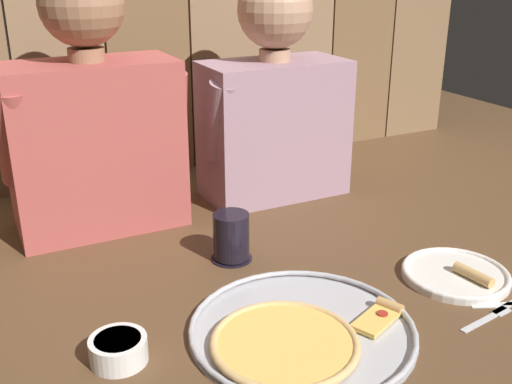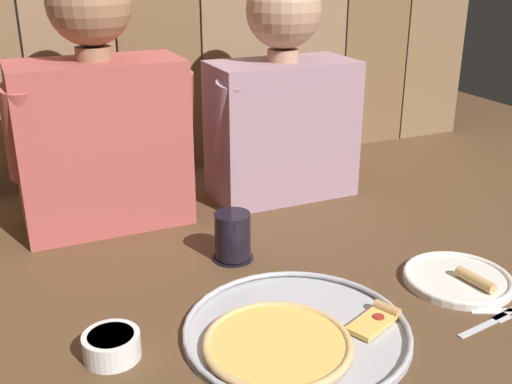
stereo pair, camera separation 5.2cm
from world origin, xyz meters
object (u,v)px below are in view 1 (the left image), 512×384
Objects in this scene: dipping_bowl at (118,348)px; diner_left at (92,110)px; diner_right at (274,94)px; pizza_tray at (297,334)px; dinner_plate at (456,274)px; drinking_glass at (231,237)px.

diner_left is (0.11, 0.54, 0.26)m from dipping_bowl.
pizza_tray is at bearing -114.78° from diner_right.
pizza_tray is 4.21× the size of dipping_bowl.
pizza_tray is 1.84× the size of dinner_plate.
dipping_bowl is (-0.31, -0.24, -0.03)m from drinking_glass.
pizza_tray is 0.30m from dipping_bowl.
diner_right is (0.58, 0.54, 0.25)m from dipping_bowl.
drinking_glass is 0.39m from dipping_bowl.
diner_left reaches higher than dipping_bowl.
diner_right is at bearing 65.22° from pizza_tray.
diner_left reaches higher than diner_right.
diner_left is at bearing 106.53° from pizza_tray.
dipping_bowl reaches higher than pizza_tray.
drinking_glass is 0.44m from diner_left.
diner_right is (0.27, 0.31, 0.22)m from drinking_glass.
diner_right is (0.47, 0.00, -0.01)m from diner_left.
diner_left is at bearing 79.00° from dipping_bowl.
pizza_tray is 0.65× the size of diner_left.
diner_left is (-0.18, 0.62, 0.28)m from pizza_tray.
pizza_tray is 0.70m from diner_left.
dinner_plate is 0.65m from diner_right.
pizza_tray is at bearing -93.73° from drinking_glass.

